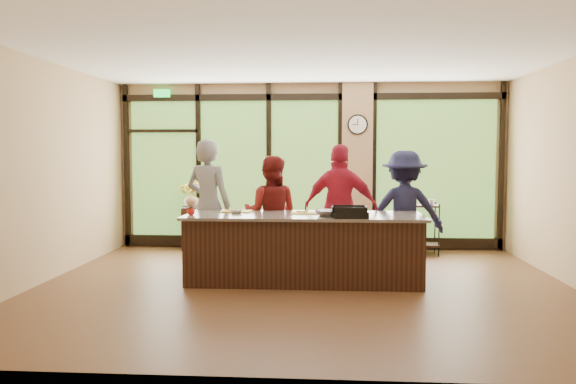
# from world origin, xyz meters

# --- Properties ---
(floor) EXTENTS (7.00, 7.00, 0.00)m
(floor) POSITION_xyz_m (0.00, 0.00, 0.00)
(floor) COLOR brown
(floor) RESTS_ON ground
(ceiling) EXTENTS (7.00, 7.00, 0.00)m
(ceiling) POSITION_xyz_m (0.00, 0.00, 3.00)
(ceiling) COLOR white
(ceiling) RESTS_ON back_wall
(back_wall) EXTENTS (7.00, 0.00, 7.00)m
(back_wall) POSITION_xyz_m (0.00, 3.00, 1.50)
(back_wall) COLOR tan
(back_wall) RESTS_ON floor
(left_wall) EXTENTS (0.00, 6.00, 6.00)m
(left_wall) POSITION_xyz_m (-3.50, 0.00, 1.50)
(left_wall) COLOR tan
(left_wall) RESTS_ON floor
(window_wall) EXTENTS (6.90, 0.12, 3.00)m
(window_wall) POSITION_xyz_m (0.16, 2.95, 1.39)
(window_wall) COLOR tan
(window_wall) RESTS_ON floor
(island_base) EXTENTS (3.10, 1.00, 0.88)m
(island_base) POSITION_xyz_m (0.00, 0.30, 0.44)
(island_base) COLOR black
(island_base) RESTS_ON floor
(countertop) EXTENTS (3.20, 1.10, 0.04)m
(countertop) POSITION_xyz_m (0.00, 0.30, 0.90)
(countertop) COLOR slate
(countertop) RESTS_ON island_base
(wall_clock) EXTENTS (0.36, 0.04, 0.36)m
(wall_clock) POSITION_xyz_m (0.85, 2.87, 2.25)
(wall_clock) COLOR black
(wall_clock) RESTS_ON window_wall
(cook_left) EXTENTS (0.82, 0.67, 1.95)m
(cook_left) POSITION_xyz_m (-1.45, 0.97, 0.98)
(cook_left) COLOR slate
(cook_left) RESTS_ON floor
(cook_midleft) EXTENTS (0.88, 0.71, 1.70)m
(cook_midleft) POSITION_xyz_m (-0.52, 0.97, 0.85)
(cook_midleft) COLOR maroon
(cook_midleft) RESTS_ON floor
(cook_midright) EXTENTS (1.18, 0.69, 1.88)m
(cook_midright) POSITION_xyz_m (0.51, 1.00, 0.94)
(cook_midright) COLOR #A7192F
(cook_midright) RESTS_ON floor
(cook_right) EXTENTS (1.17, 0.70, 1.78)m
(cook_right) POSITION_xyz_m (1.45, 1.11, 0.89)
(cook_right) COLOR #181934
(cook_right) RESTS_ON floor
(roasting_pan) EXTENTS (0.49, 0.41, 0.08)m
(roasting_pan) POSITION_xyz_m (0.59, -0.05, 0.96)
(roasting_pan) COLOR black
(roasting_pan) RESTS_ON countertop
(mixing_bowl) EXTENTS (0.41, 0.41, 0.08)m
(mixing_bowl) POSITION_xyz_m (0.32, 0.10, 0.96)
(mixing_bowl) COLOR silver
(mixing_bowl) RESTS_ON countertop
(cutting_board_left) EXTENTS (0.44, 0.37, 0.01)m
(cutting_board_left) POSITION_xyz_m (-0.98, 0.59, 0.93)
(cutting_board_left) COLOR #338430
(cutting_board_left) RESTS_ON countertop
(cutting_board_center) EXTENTS (0.43, 0.34, 0.01)m
(cutting_board_center) POSITION_xyz_m (-0.96, 0.56, 0.93)
(cutting_board_center) COLOR yellow
(cutting_board_center) RESTS_ON countertop
(cutting_board_right) EXTENTS (0.38, 0.29, 0.01)m
(cutting_board_right) POSITION_xyz_m (0.01, 0.42, 0.93)
(cutting_board_right) COLOR yellow
(cutting_board_right) RESTS_ON countertop
(prep_bowl_near) EXTENTS (0.19, 0.19, 0.05)m
(prep_bowl_near) POSITION_xyz_m (-0.94, 0.38, 0.94)
(prep_bowl_near) COLOR white
(prep_bowl_near) RESTS_ON countertop
(prep_bowl_mid) EXTENTS (0.16, 0.16, 0.05)m
(prep_bowl_mid) POSITION_xyz_m (0.26, 0.14, 0.94)
(prep_bowl_mid) COLOR white
(prep_bowl_mid) RESTS_ON countertop
(prep_bowl_far) EXTENTS (0.15, 0.15, 0.03)m
(prep_bowl_far) POSITION_xyz_m (0.76, 0.79, 0.94)
(prep_bowl_far) COLOR white
(prep_bowl_far) RESTS_ON countertop
(red_ramekin) EXTENTS (0.14, 0.14, 0.08)m
(red_ramekin) POSITION_xyz_m (-1.50, 0.09, 0.96)
(red_ramekin) COLOR red
(red_ramekin) RESTS_ON countertop
(flower_stand) EXTENTS (0.45, 0.45, 0.77)m
(flower_stand) POSITION_xyz_m (-2.13, 2.75, 0.38)
(flower_stand) COLOR black
(flower_stand) RESTS_ON floor
(flower_vase) EXTENTS (0.33, 0.33, 0.30)m
(flower_vase) POSITION_xyz_m (-2.13, 2.75, 0.91)
(flower_vase) COLOR #90704E
(flower_vase) RESTS_ON flower_stand
(bar_cart) EXTENTS (0.74, 0.48, 0.95)m
(bar_cart) POSITION_xyz_m (1.88, 2.46, 0.57)
(bar_cart) COLOR black
(bar_cart) RESTS_ON floor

